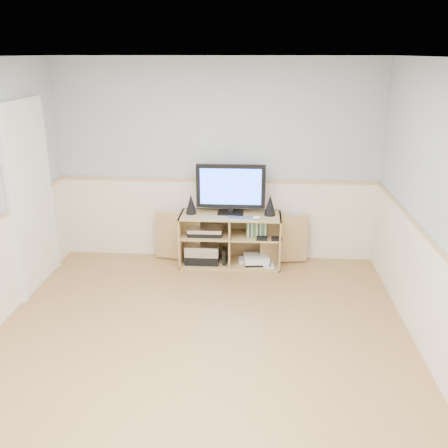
{
  "coord_description": "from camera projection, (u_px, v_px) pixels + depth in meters",
  "views": [
    {
      "loc": [
        0.5,
        -3.81,
        2.54
      ],
      "look_at": [
        0.16,
        1.2,
        0.8
      ],
      "focal_mm": 40.0,
      "sensor_mm": 36.0,
      "label": 1
    }
  ],
  "objects": [
    {
      "name": "speaker_right",
      "position": [
        270.0,
        205.0,
        6.05
      ],
      "size": [
        0.14,
        0.14,
        0.26
      ],
      "primitive_type": "cone",
      "color": "black",
      "rests_on": "media_cabinet"
    },
    {
      "name": "game_cases",
      "position": [
        257.0,
        229.0,
        6.12
      ],
      "size": [
        0.25,
        0.14,
        0.19
      ],
      "primitive_type": "cube",
      "color": "#3F8C3F",
      "rests_on": "media_cabinet"
    },
    {
      "name": "av_components",
      "position": [
        204.0,
        247.0,
        6.26
      ],
      "size": [
        0.51,
        0.31,
        0.47
      ],
      "color": "black",
      "rests_on": "media_cabinet"
    },
    {
      "name": "media_cabinet",
      "position": [
        230.0,
        238.0,
        6.26
      ],
      "size": [
        1.93,
        0.46,
        0.65
      ],
      "color": "tan",
      "rests_on": "floor"
    },
    {
      "name": "monitor",
      "position": [
        231.0,
        188.0,
        6.04
      ],
      "size": [
        0.84,
        0.18,
        0.62
      ],
      "color": "black",
      "rests_on": "media_cabinet"
    },
    {
      "name": "mouse",
      "position": [
        257.0,
        218.0,
        5.94
      ],
      "size": [
        0.1,
        0.07,
        0.04
      ],
      "primitive_type": "ellipsoid",
      "rotation": [
        0.0,
        0.0,
        0.08
      ],
      "color": "white",
      "rests_on": "media_cabinet"
    },
    {
      "name": "keyboard",
      "position": [
        241.0,
        218.0,
        5.96
      ],
      "size": [
        0.33,
        0.15,
        0.01
      ],
      "primitive_type": "cube",
      "rotation": [
        0.0,
        0.0,
        -0.08
      ],
      "color": "silver",
      "rests_on": "media_cabinet"
    },
    {
      "name": "wall_outlet",
      "position": [
        296.0,
        214.0,
        6.3
      ],
      "size": [
        0.12,
        0.03,
        0.12
      ],
      "primitive_type": "cube",
      "color": "white",
      "rests_on": "wall_back"
    },
    {
      "name": "speaker_left",
      "position": [
        191.0,
        204.0,
        6.11
      ],
      "size": [
        0.13,
        0.13,
        0.25
      ],
      "primitive_type": "cone",
      "color": "black",
      "rests_on": "media_cabinet"
    },
    {
      "name": "room",
      "position": [
        190.0,
        219.0,
        4.18
      ],
      "size": [
        4.04,
        4.54,
        2.54
      ],
      "color": "tan",
      "rests_on": "ground"
    },
    {
      "name": "game_consoles",
      "position": [
        255.0,
        260.0,
        6.26
      ],
      "size": [
        0.46,
        0.3,
        0.11
      ],
      "color": "white",
      "rests_on": "media_cabinet"
    }
  ]
}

